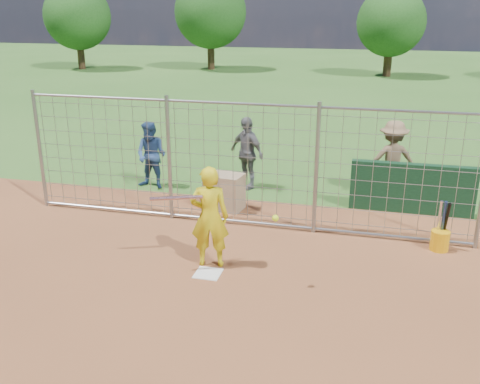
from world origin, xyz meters
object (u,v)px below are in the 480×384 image
(bystander_b, at_px, (246,153))
(bystander_c, at_px, (392,159))
(bucket_with_bats, at_px, (440,238))
(batter, at_px, (210,217))
(equipment_bin, at_px, (224,192))
(bystander_a, at_px, (151,155))

(bystander_b, height_order, bystander_c, bystander_c)
(bystander_c, relative_size, bucket_with_bats, 1.86)
(batter, height_order, equipment_bin, batter)
(equipment_bin, xyz_separation_m, bucket_with_bats, (4.41, -1.05, -0.15))
(bystander_a, xyz_separation_m, equipment_bin, (2.13, -1.00, -0.42))
(bystander_a, distance_m, bystander_c, 5.71)
(bystander_b, bearing_deg, equipment_bin, -61.87)
(equipment_bin, relative_size, bucket_with_bats, 0.82)
(bystander_a, bearing_deg, batter, -47.92)
(equipment_bin, bearing_deg, bystander_c, 35.27)
(bystander_b, relative_size, bystander_c, 0.98)
(bystander_b, bearing_deg, bystander_a, -133.34)
(batter, bearing_deg, bystander_a, -65.72)
(equipment_bin, height_order, bucket_with_bats, bucket_with_bats)
(bystander_a, height_order, bystander_c, bystander_c)
(bystander_a, height_order, bystander_b, bystander_b)
(batter, height_order, bystander_a, batter)
(bystander_b, xyz_separation_m, bystander_c, (3.42, 0.19, 0.02))
(bystander_c, bearing_deg, bucket_with_bats, 95.09)
(batter, bearing_deg, bucket_with_bats, -169.16)
(bystander_c, xyz_separation_m, bucket_with_bats, (0.88, -2.81, -0.66))
(equipment_bin, distance_m, bucket_with_bats, 4.54)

